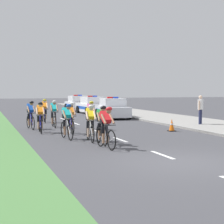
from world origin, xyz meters
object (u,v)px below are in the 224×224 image
at_px(traffic_cone_near, 172,125).
at_px(spectator_middle, 200,108).
at_px(cyclist_seventh, 90,115).
at_px(police_car_third, 78,104).
at_px(cyclist_sixth, 40,117).
at_px(police_car_second, 92,106).
at_px(cyclist_ninth, 31,115).
at_px(cyclist_tenth, 45,110).
at_px(cyclist_third, 90,122).
at_px(cyclist_eighth, 54,113).
at_px(cyclist_fourth, 67,121).
at_px(cyclist_second, 102,124).
at_px(cyclist_lead, 106,127).
at_px(cyclist_fifth, 70,118).
at_px(police_car_nearest, 112,109).

xyz_separation_m(traffic_cone_near, spectator_middle, (2.85, 1.88, 0.77)).
distance_m(cyclist_seventh, police_car_third, 18.34).
height_order(cyclist_sixth, police_car_second, police_car_second).
distance_m(cyclist_seventh, spectator_middle, 6.56).
xyz_separation_m(cyclist_seventh, cyclist_ninth, (-3.00, 1.23, 0.00)).
relative_size(cyclist_tenth, police_car_second, 0.38).
bearing_deg(spectator_middle, cyclist_third, -152.00).
bearing_deg(police_car_second, cyclist_eighth, -116.28).
height_order(cyclist_sixth, cyclist_seventh, same).
bearing_deg(cyclist_fourth, cyclist_second, -64.99).
xyz_separation_m(cyclist_lead, spectator_middle, (7.80, 6.15, 0.30)).
height_order(cyclist_ninth, spectator_middle, spectator_middle).
height_order(cyclist_third, cyclist_fifth, same).
distance_m(cyclist_third, cyclist_fourth, 1.27).
bearing_deg(cyclist_fourth, cyclist_sixth, 104.87).
xyz_separation_m(cyclist_second, cyclist_eighth, (-0.55, 7.24, 0.00)).
relative_size(cyclist_seventh, spectator_middle, 1.03).
distance_m(cyclist_seventh, cyclist_tenth, 5.28).
relative_size(cyclist_lead, cyclist_sixth, 1.00).
height_order(cyclist_fifth, police_car_third, police_car_third).
distance_m(cyclist_fifth, police_car_nearest, 10.20).
height_order(cyclist_sixth, police_car_third, police_car_third).
xyz_separation_m(cyclist_second, police_car_nearest, (4.82, 12.64, -0.11)).
distance_m(cyclist_eighth, traffic_cone_near, 6.67).
relative_size(cyclist_second, cyclist_third, 1.00).
bearing_deg(cyclist_sixth, cyclist_fourth, -75.13).
bearing_deg(cyclist_second, cyclist_tenth, 93.03).
bearing_deg(police_car_third, cyclist_eighth, -108.35).
height_order(cyclist_eighth, spectator_middle, spectator_middle).
bearing_deg(police_car_third, cyclist_lead, -101.52).
bearing_deg(cyclist_fourth, cyclist_fifth, 72.62).
relative_size(cyclist_sixth, cyclist_ninth, 1.00).
xyz_separation_m(cyclist_sixth, cyclist_ninth, (-0.23, 1.93, 0.00)).
relative_size(cyclist_tenth, traffic_cone_near, 2.69).
distance_m(cyclist_fourth, police_car_nearest, 12.09).
bearing_deg(cyclist_tenth, police_car_nearest, 21.73).
bearing_deg(cyclist_seventh, cyclist_ninth, 157.67).
xyz_separation_m(cyclist_third, cyclist_fourth, (-0.76, 1.02, 0.00)).
bearing_deg(cyclist_seventh, cyclist_lead, -100.94).
height_order(cyclist_eighth, cyclist_tenth, same).
bearing_deg(cyclist_eighth, cyclist_sixth, -114.70).
distance_m(cyclist_seventh, cyclist_eighth, 2.41).
bearing_deg(police_car_nearest, police_car_second, 89.97).
xyz_separation_m(cyclist_seventh, police_car_nearest, (3.73, 7.16, -0.11)).
bearing_deg(police_car_nearest, spectator_middle, -69.38).
bearing_deg(cyclist_sixth, cyclist_tenth, 78.91).
relative_size(cyclist_ninth, traffic_cone_near, 2.68).
xyz_separation_m(cyclist_fifth, cyclist_eighth, (-0.19, 3.38, 0.00)).
relative_size(cyclist_lead, cyclist_eighth, 1.00).
distance_m(police_car_nearest, police_car_third, 10.79).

